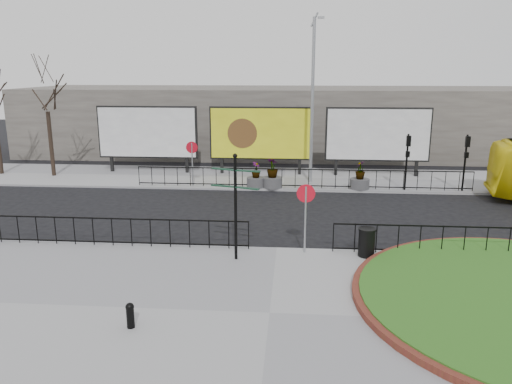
# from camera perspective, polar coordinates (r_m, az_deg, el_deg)

# --- Properties ---
(ground) EXTENTS (90.00, 90.00, 0.00)m
(ground) POSITION_cam_1_polar(r_m,az_deg,el_deg) (18.31, 2.38, -6.70)
(ground) COLOR black
(ground) RESTS_ON ground
(pavement_near) EXTENTS (30.00, 10.00, 0.12)m
(pavement_near) POSITION_cam_1_polar(r_m,az_deg,el_deg) (13.72, 1.56, -13.85)
(pavement_near) COLOR gray
(pavement_near) RESTS_ON ground
(pavement_far) EXTENTS (44.00, 6.00, 0.12)m
(pavement_far) POSITION_cam_1_polar(r_m,az_deg,el_deg) (29.82, 3.26, 1.56)
(pavement_far) COLOR gray
(pavement_far) RESTS_ON ground
(railing_near_left) EXTENTS (10.00, 0.10, 1.10)m
(railing_near_left) POSITION_cam_1_polar(r_m,az_deg,el_deg) (18.97, -16.11, -4.37)
(railing_near_left) COLOR black
(railing_near_left) RESTS_ON pavement_near
(railing_near_right) EXTENTS (9.00, 0.10, 1.10)m
(railing_near_right) POSITION_cam_1_polar(r_m,az_deg,el_deg) (18.74, 22.73, -5.15)
(railing_near_right) COLOR black
(railing_near_right) RESTS_ON pavement_near
(railing_far) EXTENTS (18.00, 0.10, 1.10)m
(railing_far) POSITION_cam_1_polar(r_m,az_deg,el_deg) (27.05, 5.27, 1.56)
(railing_far) COLOR black
(railing_far) RESTS_ON pavement_far
(speed_sign_far) EXTENTS (0.64, 0.07, 2.47)m
(speed_sign_far) POSITION_cam_1_polar(r_m,az_deg,el_deg) (27.48, -7.32, 4.35)
(speed_sign_far) COLOR gray
(speed_sign_far) RESTS_ON pavement_far
(speed_sign_near) EXTENTS (0.64, 0.07, 2.47)m
(speed_sign_near) POSITION_cam_1_polar(r_m,az_deg,el_deg) (17.33, 5.70, -1.29)
(speed_sign_near) COLOR gray
(speed_sign_near) RESTS_ON pavement_near
(billboard_left) EXTENTS (6.20, 0.31, 4.10)m
(billboard_left) POSITION_cam_1_polar(r_m,az_deg,el_deg) (31.67, -12.30, 6.66)
(billboard_left) COLOR black
(billboard_left) RESTS_ON pavement_far
(billboard_mid) EXTENTS (6.20, 0.31, 4.10)m
(billboard_mid) POSITION_cam_1_polar(r_m,az_deg,el_deg) (30.41, 0.53, 6.68)
(billboard_mid) COLOR black
(billboard_mid) RESTS_ON pavement_far
(billboard_right) EXTENTS (6.20, 0.31, 4.10)m
(billboard_right) POSITION_cam_1_polar(r_m,az_deg,el_deg) (30.73, 13.75, 6.36)
(billboard_right) COLOR black
(billboard_right) RESTS_ON pavement_far
(lamp_post) EXTENTS (0.74, 0.18, 9.23)m
(lamp_post) POSITION_cam_1_polar(r_m,az_deg,el_deg) (28.18, 6.47, 10.57)
(lamp_post) COLOR gray
(lamp_post) RESTS_ON pavement_far
(signal_pole_a) EXTENTS (0.22, 0.26, 3.00)m
(signal_pole_a) POSITION_cam_1_polar(r_m,az_deg,el_deg) (27.46, 16.92, 4.23)
(signal_pole_a) COLOR black
(signal_pole_a) RESTS_ON pavement_far
(signal_pole_b) EXTENTS (0.22, 0.26, 3.00)m
(signal_pole_b) POSITION_cam_1_polar(r_m,az_deg,el_deg) (28.25, 22.88, 4.00)
(signal_pole_b) COLOR black
(signal_pole_b) RESTS_ON pavement_far
(tree_left) EXTENTS (2.00, 2.00, 7.00)m
(tree_left) POSITION_cam_1_polar(r_m,az_deg,el_deg) (32.25, -22.65, 7.87)
(tree_left) COLOR #2D2119
(tree_left) RESTS_ON pavement_far
(building_backdrop) EXTENTS (40.00, 10.00, 5.00)m
(building_backdrop) POSITION_cam_1_polar(r_m,az_deg,el_deg) (39.32, 3.66, 8.17)
(building_backdrop) COLOR slate
(building_backdrop) RESTS_ON ground
(fingerpost_sign) EXTENTS (1.69, 0.74, 3.65)m
(fingerpost_sign) POSITION_cam_1_polar(r_m,az_deg,el_deg) (16.54, -2.36, -0.53)
(fingerpost_sign) COLOR black
(fingerpost_sign) RESTS_ON pavement_near
(bollard) EXTENTS (0.22, 0.22, 0.67)m
(bollard) POSITION_cam_1_polar(r_m,az_deg,el_deg) (13.21, -14.18, -13.38)
(bollard) COLOR black
(bollard) RESTS_ON pavement_near
(litter_bin) EXTENTS (0.60, 0.60, 1.00)m
(litter_bin) POSITION_cam_1_polar(r_m,az_deg,el_deg) (17.70, 12.53, -5.62)
(litter_bin) COLOR black
(litter_bin) RESTS_ON pavement_near
(planter_a) EXTENTS (1.01, 1.01, 1.39)m
(planter_a) POSITION_cam_1_polar(r_m,az_deg,el_deg) (27.25, -0.00, 1.51)
(planter_a) COLOR #4C4C4F
(planter_a) RESTS_ON pavement_far
(planter_b) EXTENTS (1.07, 1.07, 1.63)m
(planter_b) POSITION_cam_1_polar(r_m,az_deg,el_deg) (27.16, 1.89, 1.74)
(planter_b) COLOR #4C4C4F
(planter_b) RESTS_ON pavement_far
(planter_c) EXTENTS (1.04, 1.04, 1.51)m
(planter_c) POSITION_cam_1_polar(r_m,az_deg,el_deg) (27.44, 11.77, 1.43)
(planter_c) COLOR #4C4C4F
(planter_c) RESTS_ON pavement_far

